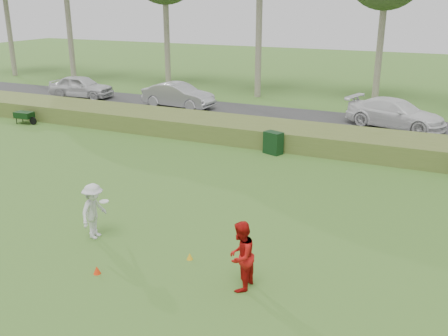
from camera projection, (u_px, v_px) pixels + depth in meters
The scene contains 12 objects.
ground at pixel (164, 255), 13.83m from camera, with size 120.00×120.00×0.00m, color #376622.
reed_strip at pixel (293, 136), 24.02m from camera, with size 80.00×3.00×0.90m, color #4E6227.
park_road at pixel (318, 122), 28.47m from camera, with size 80.00×6.00×0.06m, color #2D2D2D.
player_white at pixel (94, 211), 14.58m from camera, with size 0.89×1.14×1.68m.
player_red at pixel (241, 256), 11.95m from camera, with size 0.86×0.67×1.76m, color #B3110F.
cone_orange at pixel (97, 270), 12.84m from camera, with size 0.19×0.19×0.21m, color #F0340C.
cone_yellow at pixel (190, 256), 13.55m from camera, with size 0.17×0.17×0.19m, color gold.
utility_cabinet at pixel (273, 143), 22.66m from camera, with size 0.82×0.51×1.02m, color black.
wheelbarrow at pixel (25, 115), 28.09m from camera, with size 1.37×0.67×0.68m.
car_left at pixel (81, 86), 35.19m from camera, with size 1.83×4.55×1.55m, color silver.
car_mid at pixel (178, 95), 31.98m from camera, with size 1.65×4.72×1.56m, color #BBBBBF.
car_right at pixel (396, 114), 26.95m from camera, with size 2.16×5.30×1.54m, color white.
Camera 1 is at (6.61, -10.52, 6.75)m, focal length 40.00 mm.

